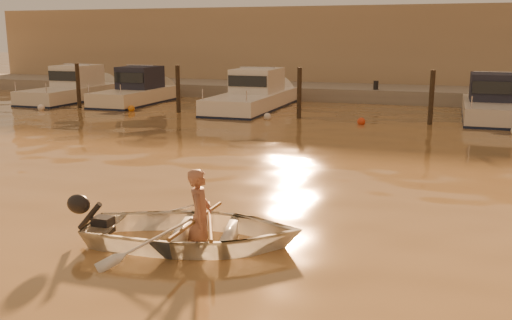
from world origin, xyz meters
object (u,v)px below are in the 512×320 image
at_px(dinghy, 194,231).
at_px(person, 200,217).
at_px(waterfront_building, 358,49).
at_px(moored_boat_1, 135,91).
at_px(moored_boat_4, 491,103).
at_px(moored_boat_2, 252,95).
at_px(moored_boat_0, 71,88).

xyz_separation_m(dinghy, person, (0.10, 0.02, 0.23)).
distance_m(dinghy, person, 0.25).
relative_size(person, waterfront_building, 0.03).
height_order(person, moored_boat_1, moored_boat_1).
bearing_deg(waterfront_building, moored_boat_1, -128.97).
bearing_deg(person, moored_boat_4, -29.92).
relative_size(moored_boat_1, waterfront_building, 0.13).
distance_m(moored_boat_2, moored_boat_4, 9.93).
relative_size(moored_boat_1, moored_boat_2, 0.79).
height_order(moored_boat_1, waterfront_building, waterfront_building).
xyz_separation_m(person, moored_boat_1, (-10.80, 16.28, 0.16)).
bearing_deg(dinghy, waterfront_building, -8.77).
bearing_deg(dinghy, moored_boat_1, 20.74).
bearing_deg(moored_boat_2, waterfront_building, 75.06).
height_order(dinghy, waterfront_building, waterfront_building).
bearing_deg(waterfront_building, moored_boat_4, -57.55).
relative_size(moored_boat_2, moored_boat_4, 1.21).
xyz_separation_m(moored_boat_0, moored_boat_1, (3.66, 0.00, 0.00)).
relative_size(moored_boat_0, moored_boat_1, 1.11).
bearing_deg(moored_boat_1, moored_boat_0, 180.00).
bearing_deg(moored_boat_2, dinghy, -73.81).
bearing_deg(moored_boat_1, person, -56.45).
distance_m(person, moored_boat_1, 19.54).
distance_m(moored_boat_0, moored_boat_2, 9.62).
height_order(moored_boat_0, moored_boat_4, same).
relative_size(moored_boat_0, moored_boat_4, 1.07).
bearing_deg(waterfront_building, dinghy, -86.23).
relative_size(dinghy, waterfront_building, 0.07).
relative_size(moored_boat_2, waterfront_building, 0.17).
xyz_separation_m(dinghy, moored_boat_0, (-14.35, 16.31, 0.39)).
height_order(moored_boat_0, moored_boat_1, same).
bearing_deg(moored_boat_0, waterfront_building, 41.22).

